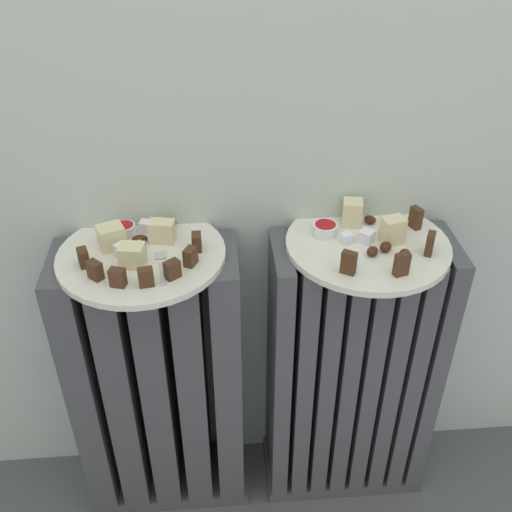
% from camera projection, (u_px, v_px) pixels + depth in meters
% --- Properties ---
extents(radiator_left, '(0.36, 0.16, 0.66)m').
position_uv_depth(radiator_left, '(159.00, 387.00, 1.25)').
color(radiator_left, '#47474C').
rests_on(radiator_left, ground_plane).
extents(radiator_right, '(0.36, 0.16, 0.66)m').
position_uv_depth(radiator_right, '(351.00, 375.00, 1.28)').
color(radiator_right, '#47474C').
rests_on(radiator_right, ground_plane).
extents(plate_left, '(0.30, 0.30, 0.01)m').
position_uv_depth(plate_left, '(142.00, 255.00, 1.05)').
color(plate_left, silver).
rests_on(plate_left, radiator_left).
extents(plate_right, '(0.30, 0.30, 0.01)m').
position_uv_depth(plate_right, '(367.00, 245.00, 1.08)').
color(plate_right, silver).
rests_on(plate_right, radiator_right).
extents(dark_cake_slice_left_0, '(0.02, 0.03, 0.03)m').
position_uv_depth(dark_cake_slice_left_0, '(83.00, 258.00, 1.01)').
color(dark_cake_slice_left_0, '#472B19').
rests_on(dark_cake_slice_left_0, plate_left).
extents(dark_cake_slice_left_1, '(0.03, 0.03, 0.03)m').
position_uv_depth(dark_cake_slice_left_1, '(95.00, 270.00, 0.98)').
color(dark_cake_slice_left_1, '#472B19').
rests_on(dark_cake_slice_left_1, plate_left).
extents(dark_cake_slice_left_2, '(0.03, 0.02, 0.03)m').
position_uv_depth(dark_cake_slice_left_2, '(118.00, 278.00, 0.96)').
color(dark_cake_slice_left_2, '#472B19').
rests_on(dark_cake_slice_left_2, plate_left).
extents(dark_cake_slice_left_3, '(0.03, 0.02, 0.03)m').
position_uv_depth(dark_cake_slice_left_3, '(146.00, 277.00, 0.96)').
color(dark_cake_slice_left_3, '#472B19').
rests_on(dark_cake_slice_left_3, plate_left).
extents(dark_cake_slice_left_4, '(0.03, 0.03, 0.03)m').
position_uv_depth(dark_cake_slice_left_4, '(172.00, 269.00, 0.98)').
color(dark_cake_slice_left_4, '#472B19').
rests_on(dark_cake_slice_left_4, plate_left).
extents(dark_cake_slice_left_5, '(0.03, 0.03, 0.03)m').
position_uv_depth(dark_cake_slice_left_5, '(190.00, 257.00, 1.01)').
color(dark_cake_slice_left_5, '#472B19').
rests_on(dark_cake_slice_left_5, plate_left).
extents(dark_cake_slice_left_6, '(0.02, 0.03, 0.03)m').
position_uv_depth(dark_cake_slice_left_6, '(197.00, 242.00, 1.05)').
color(dark_cake_slice_left_6, '#472B19').
rests_on(dark_cake_slice_left_6, plate_left).
extents(marble_cake_slice_left_0, '(0.05, 0.04, 0.04)m').
position_uv_depth(marble_cake_slice_left_0, '(162.00, 231.00, 1.07)').
color(marble_cake_slice_left_0, beige).
rests_on(marble_cake_slice_left_0, plate_left).
extents(marble_cake_slice_left_1, '(0.06, 0.05, 0.04)m').
position_uv_depth(marble_cake_slice_left_1, '(111.00, 237.00, 1.05)').
color(marble_cake_slice_left_1, beige).
rests_on(marble_cake_slice_left_1, plate_left).
extents(marble_cake_slice_left_2, '(0.05, 0.04, 0.04)m').
position_uv_depth(marble_cake_slice_left_2, '(132.00, 255.00, 1.01)').
color(marble_cake_slice_left_2, beige).
rests_on(marble_cake_slice_left_2, plate_left).
extents(turkish_delight_left_0, '(0.02, 0.02, 0.02)m').
position_uv_depth(turkish_delight_left_0, '(138.00, 248.00, 1.05)').
color(turkish_delight_left_0, white).
rests_on(turkish_delight_left_0, plate_left).
extents(turkish_delight_left_1, '(0.03, 0.03, 0.02)m').
position_uv_depth(turkish_delight_left_1, '(123.00, 250.00, 1.04)').
color(turkish_delight_left_1, white).
rests_on(turkish_delight_left_1, plate_left).
extents(turkish_delight_left_2, '(0.03, 0.03, 0.02)m').
position_uv_depth(turkish_delight_left_2, '(146.00, 226.00, 1.10)').
color(turkish_delight_left_2, white).
rests_on(turkish_delight_left_2, plate_left).
extents(medjool_date_left_0, '(0.03, 0.02, 0.02)m').
position_uv_depth(medjool_date_left_0, '(140.00, 239.00, 1.07)').
color(medjool_date_left_0, '#3D1E0F').
rests_on(medjool_date_left_0, plate_left).
extents(medjool_date_left_1, '(0.04, 0.03, 0.02)m').
position_uv_depth(medjool_date_left_1, '(169.00, 225.00, 1.11)').
color(medjool_date_left_1, '#3D1E0F').
rests_on(medjool_date_left_1, plate_left).
extents(jam_bowl_left, '(0.04, 0.04, 0.02)m').
position_uv_depth(jam_bowl_left, '(125.00, 229.00, 1.09)').
color(jam_bowl_left, white).
rests_on(jam_bowl_left, plate_left).
extents(dark_cake_slice_right_0, '(0.03, 0.02, 0.04)m').
position_uv_depth(dark_cake_slice_right_0, '(349.00, 263.00, 0.99)').
color(dark_cake_slice_right_0, '#472B19').
rests_on(dark_cake_slice_right_0, plate_right).
extents(dark_cake_slice_right_1, '(0.03, 0.02, 0.04)m').
position_uv_depth(dark_cake_slice_right_1, '(402.00, 264.00, 0.98)').
color(dark_cake_slice_right_1, '#472B19').
rests_on(dark_cake_slice_right_1, plate_right).
extents(dark_cake_slice_right_2, '(0.02, 0.03, 0.04)m').
position_uv_depth(dark_cake_slice_right_2, '(430.00, 244.00, 1.04)').
color(dark_cake_slice_right_2, '#472B19').
rests_on(dark_cake_slice_right_2, plate_right).
extents(dark_cake_slice_right_3, '(0.02, 0.03, 0.04)m').
position_uv_depth(dark_cake_slice_right_3, '(416.00, 218.00, 1.11)').
color(dark_cake_slice_right_3, '#472B19').
rests_on(dark_cake_slice_right_3, plate_right).
extents(marble_cake_slice_right_0, '(0.05, 0.04, 0.05)m').
position_uv_depth(marble_cake_slice_right_0, '(393.00, 230.00, 1.06)').
color(marble_cake_slice_right_0, beige).
rests_on(marble_cake_slice_right_0, plate_right).
extents(marble_cake_slice_right_1, '(0.04, 0.04, 0.05)m').
position_uv_depth(marble_cake_slice_right_1, '(352.00, 213.00, 1.11)').
color(marble_cake_slice_right_1, beige).
rests_on(marble_cake_slice_right_1, plate_right).
extents(turkish_delight_right_0, '(0.03, 0.03, 0.02)m').
position_uv_depth(turkish_delight_right_0, '(366.00, 237.00, 1.07)').
color(turkish_delight_right_0, white).
rests_on(turkish_delight_right_0, plate_right).
extents(turkish_delight_right_1, '(0.03, 0.03, 0.02)m').
position_uv_depth(turkish_delight_right_1, '(346.00, 238.00, 1.07)').
color(turkish_delight_right_1, white).
rests_on(turkish_delight_right_1, plate_right).
extents(medjool_date_right_0, '(0.03, 0.03, 0.02)m').
position_uv_depth(medjool_date_right_0, '(386.00, 247.00, 1.05)').
color(medjool_date_right_0, '#3D1E0F').
rests_on(medjool_date_right_0, plate_right).
extents(medjool_date_right_1, '(0.03, 0.03, 0.02)m').
position_uv_depth(medjool_date_right_1, '(372.00, 251.00, 1.04)').
color(medjool_date_right_1, '#3D1E0F').
rests_on(medjool_date_right_1, plate_right).
extents(medjool_date_right_2, '(0.03, 0.03, 0.02)m').
position_uv_depth(medjool_date_right_2, '(370.00, 220.00, 1.13)').
color(medjool_date_right_2, '#3D1E0F').
rests_on(medjool_date_right_2, plate_right).
extents(medjool_date_right_3, '(0.03, 0.03, 0.01)m').
position_uv_depth(medjool_date_right_3, '(405.00, 254.00, 1.04)').
color(medjool_date_right_3, '#3D1E0F').
rests_on(medjool_date_right_3, plate_right).
extents(jam_bowl_right, '(0.05, 0.05, 0.02)m').
position_uv_depth(jam_bowl_right, '(325.00, 229.00, 1.09)').
color(jam_bowl_right, white).
rests_on(jam_bowl_right, plate_right).
extents(fork, '(0.02, 0.10, 0.00)m').
position_uv_depth(fork, '(161.00, 265.00, 1.02)').
color(fork, '#B7B7BC').
rests_on(fork, plate_left).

